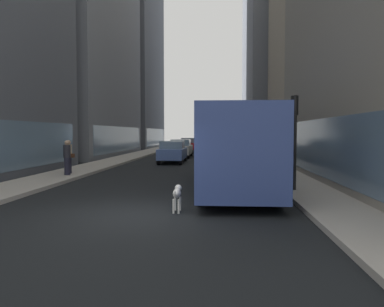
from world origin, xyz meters
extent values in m
plane|color=black|center=(0.00, 35.00, 0.00)|extent=(120.00, 120.00, 0.00)
cube|color=#9E9991|center=(-5.70, 35.00, 0.07)|extent=(2.40, 110.00, 0.15)
cube|color=#9E9991|center=(5.70, 35.00, 0.07)|extent=(2.40, 110.00, 0.15)
cube|color=slate|center=(-7.40, 26.87, 1.60)|extent=(0.08, 16.97, 2.40)
cube|color=#4C515B|center=(-11.90, 45.33, 17.55)|extent=(9.84, 16.59, 35.11)
cube|color=slate|center=(-7.00, 45.33, 1.60)|extent=(0.08, 14.93, 2.40)
cube|color=slate|center=(6.46, 5.72, 1.60)|extent=(0.08, 17.49, 2.40)
cube|color=slate|center=(7.82, 26.26, 1.60)|extent=(0.08, 15.25, 2.40)
cube|color=slate|center=(11.90, 47.69, 12.92)|extent=(11.26, 21.73, 25.84)
cube|color=slate|center=(6.29, 47.69, 1.60)|extent=(0.08, 19.56, 2.40)
cube|color=#33478C|center=(2.80, 5.58, 1.67)|extent=(2.55, 11.50, 2.75)
cube|color=slate|center=(2.80, 5.58, 2.17)|extent=(2.57, 11.04, 0.90)
cube|color=black|center=(2.80, 11.28, 0.55)|extent=(2.55, 0.16, 0.44)
cylinder|color=black|center=(1.67, 9.13, 0.50)|extent=(0.30, 1.00, 1.00)
cylinder|color=black|center=(3.92, 9.13, 0.50)|extent=(0.30, 1.00, 1.00)
cylinder|color=black|center=(1.67, 1.43, 0.50)|extent=(0.30, 1.00, 1.00)
cylinder|color=black|center=(3.92, 1.43, 0.50)|extent=(0.30, 1.00, 1.00)
cube|color=silver|center=(1.34, 10.73, 2.50)|extent=(0.08, 0.24, 0.40)
cube|color=silver|center=(-1.20, 24.05, 0.70)|extent=(1.76, 4.78, 0.75)
cube|color=slate|center=(-1.20, 23.81, 1.35)|extent=(1.62, 2.15, 0.55)
cylinder|color=black|center=(-1.97, 26.03, 0.32)|extent=(0.22, 0.64, 0.64)
cylinder|color=black|center=(-0.43, 26.03, 0.32)|extent=(0.22, 0.64, 0.64)
cylinder|color=black|center=(-1.97, 22.08, 0.32)|extent=(0.22, 0.64, 0.64)
cylinder|color=black|center=(-0.43, 22.08, 0.32)|extent=(0.22, 0.64, 0.64)
cube|color=#4C6BB7|center=(-1.20, 17.71, 0.70)|extent=(1.76, 4.45, 0.75)
cube|color=slate|center=(-1.20, 17.49, 1.35)|extent=(1.62, 2.00, 0.55)
cylinder|color=black|center=(-1.97, 19.52, 0.32)|extent=(0.22, 0.64, 0.64)
cylinder|color=black|center=(-0.43, 19.52, 0.32)|extent=(0.22, 0.64, 0.64)
cylinder|color=black|center=(-1.97, 15.90, 0.32)|extent=(0.22, 0.64, 0.64)
cylinder|color=black|center=(-0.43, 15.90, 0.32)|extent=(0.22, 0.64, 0.64)
cube|color=slate|center=(2.80, 19.03, 0.70)|extent=(1.93, 4.41, 0.75)
cube|color=slate|center=(2.80, 18.81, 1.35)|extent=(1.77, 1.98, 0.55)
cylinder|color=black|center=(1.95, 20.82, 0.32)|extent=(0.22, 0.64, 0.64)
cylinder|color=black|center=(3.65, 20.82, 0.32)|extent=(0.22, 0.64, 0.64)
cylinder|color=black|center=(1.95, 17.24, 0.32)|extent=(0.22, 0.64, 0.64)
cylinder|color=black|center=(3.65, 17.24, 0.32)|extent=(0.22, 0.64, 0.64)
cube|color=red|center=(-1.20, 33.94, 0.70)|extent=(1.90, 3.96, 0.75)
cube|color=slate|center=(-1.20, 33.74, 1.35)|extent=(1.74, 1.78, 0.55)
cylinder|color=black|center=(-2.04, 35.50, 0.32)|extent=(0.22, 0.64, 0.64)
cylinder|color=black|center=(-0.36, 35.50, 0.32)|extent=(0.22, 0.64, 0.64)
cylinder|color=black|center=(-2.04, 32.37, 0.32)|extent=(0.22, 0.64, 0.64)
cylinder|color=black|center=(-0.36, 32.37, 0.32)|extent=(0.22, 0.64, 0.64)
cube|color=#B7BABF|center=(1.20, 25.54, 0.70)|extent=(1.85, 4.46, 0.75)
cube|color=slate|center=(1.20, 25.32, 1.35)|extent=(1.70, 2.01, 0.55)
cylinder|color=black|center=(0.38, 27.36, 0.32)|extent=(0.22, 0.64, 0.64)
cylinder|color=black|center=(2.02, 27.36, 0.32)|extent=(0.22, 0.64, 0.64)
cylinder|color=black|center=(0.38, 23.73, 0.32)|extent=(0.22, 0.64, 0.64)
cylinder|color=black|center=(2.02, 23.73, 0.32)|extent=(0.22, 0.64, 0.64)
ellipsoid|color=white|center=(1.00, 0.43, 0.53)|extent=(0.22, 0.60, 0.26)
sphere|color=white|center=(1.00, 0.81, 0.62)|extent=(0.20, 0.20, 0.20)
sphere|color=black|center=(0.94, 0.83, 0.64)|extent=(0.07, 0.07, 0.07)
sphere|color=black|center=(1.06, 0.83, 0.64)|extent=(0.07, 0.07, 0.07)
cylinder|color=white|center=(1.00, 0.03, 0.58)|extent=(0.03, 0.16, 0.19)
cylinder|color=white|center=(0.93, 0.64, 0.20)|extent=(0.06, 0.06, 0.40)
cylinder|color=white|center=(1.07, 0.64, 0.20)|extent=(0.06, 0.06, 0.40)
cylinder|color=white|center=(0.93, 0.22, 0.20)|extent=(0.06, 0.06, 0.40)
cylinder|color=white|center=(1.07, 0.22, 0.20)|extent=(0.06, 0.06, 0.40)
sphere|color=black|center=(1.05, 0.53, 0.57)|extent=(0.04, 0.04, 0.04)
sphere|color=black|center=(0.94, 0.35, 0.55)|extent=(0.04, 0.04, 0.04)
sphere|color=black|center=(1.02, 0.25, 0.59)|extent=(0.04, 0.04, 0.04)
cylinder|color=#1E1E2D|center=(-5.48, 8.88, 0.57)|extent=(0.28, 0.28, 0.85)
cylinder|color=#B2A58C|center=(-5.48, 8.88, 1.31)|extent=(0.34, 0.34, 0.62)
sphere|color=tan|center=(-5.48, 8.88, 1.73)|extent=(0.22, 0.22, 0.22)
cube|color=#59331E|center=(-5.26, 8.88, 1.05)|extent=(0.12, 0.24, 0.20)
cylinder|color=#1E1E2D|center=(-5.22, 8.02, 0.57)|extent=(0.28, 0.28, 0.85)
cylinder|color=#26262D|center=(-5.22, 8.02, 1.31)|extent=(0.34, 0.34, 0.62)
sphere|color=tan|center=(-5.22, 8.02, 1.73)|extent=(0.22, 0.22, 0.22)
cylinder|color=black|center=(4.90, 3.85, 1.85)|extent=(0.12, 0.12, 3.40)
cube|color=black|center=(4.90, 4.03, 3.20)|extent=(0.24, 0.20, 0.70)
sphere|color=red|center=(4.90, 4.14, 3.42)|extent=(0.11, 0.11, 0.11)
sphere|color=orange|center=(4.90, 4.14, 3.20)|extent=(0.11, 0.11, 0.11)
sphere|color=green|center=(4.90, 4.14, 2.98)|extent=(0.11, 0.11, 0.11)
camera|label=1|loc=(2.16, -10.07, 2.21)|focal=35.70mm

